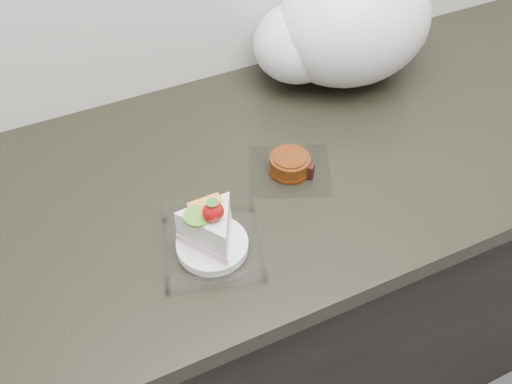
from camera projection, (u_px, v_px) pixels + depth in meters
The scene contains 4 objects.
counter at pixel (279, 291), 1.41m from camera, with size 2.04×0.64×0.90m.
cake_tray at pixel (212, 237), 0.91m from camera, with size 0.20×0.20×0.13m.
mooncake_wrap at pixel (290, 165), 1.05m from camera, with size 0.19×0.19×0.04m.
plastic_bag at pixel (343, 26), 1.18m from camera, with size 0.39×0.27×0.32m.
Camera 1 is at (-0.39, 0.99, 1.64)m, focal length 40.00 mm.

